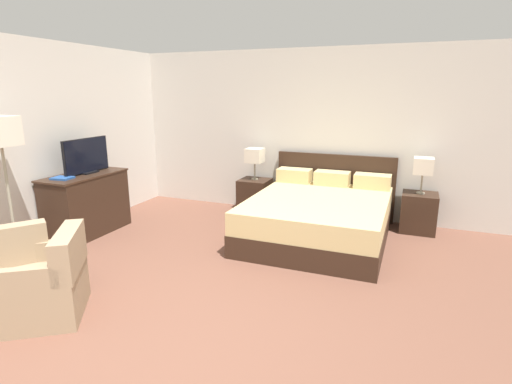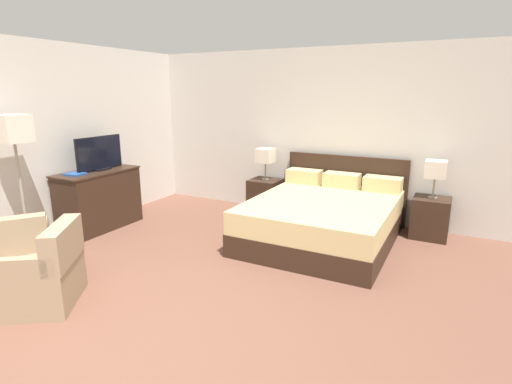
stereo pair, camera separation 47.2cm
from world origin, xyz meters
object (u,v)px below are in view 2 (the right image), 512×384
at_px(tv, 99,154).
at_px(armchair_companion, 40,275).
at_px(nightstand_right, 430,218).
at_px(armchair_by_window, 13,257).
at_px(floor_lamp, 14,139).
at_px(nightstand_left, 265,196).
at_px(table_lamp_right, 436,170).
at_px(bed, 324,218).
at_px(table_lamp_left, 265,156).
at_px(dresser, 99,199).
at_px(book_red_cover, 75,174).

bearing_deg(tv, armchair_companion, -56.45).
xyz_separation_m(nightstand_right, armchair_by_window, (-3.61, -3.40, 0.01)).
xyz_separation_m(tv, floor_lamp, (0.03, -1.19, 0.33)).
height_order(nightstand_right, floor_lamp, floor_lamp).
relative_size(nightstand_left, table_lamp_right, 1.09).
xyz_separation_m(nightstand_left, armchair_companion, (-0.54, -3.53, 0.01)).
bearing_deg(floor_lamp, armchair_by_window, -42.57).
distance_m(bed, armchair_by_window, 3.56).
distance_m(table_lamp_left, dresser, 2.54).
bearing_deg(table_lamp_left, tv, -136.59).
bearing_deg(tv, nightstand_right, 21.58).
bearing_deg(floor_lamp, nightstand_left, 58.75).
xyz_separation_m(table_lamp_left, table_lamp_right, (2.46, 0.00, 0.00)).
xyz_separation_m(table_lamp_left, dresser, (-1.77, -1.75, -0.50)).
height_order(table_lamp_left, floor_lamp, floor_lamp).
relative_size(dresser, armchair_companion, 1.20).
relative_size(bed, floor_lamp, 1.27).
xyz_separation_m(armchair_by_window, armchair_companion, (0.61, -0.13, 0.00)).
bearing_deg(dresser, nightstand_right, 22.50).
xyz_separation_m(table_lamp_right, book_red_cover, (-4.25, -2.09, -0.08)).
xyz_separation_m(nightstand_right, armchair_companion, (-3.00, -3.53, 0.01)).
distance_m(table_lamp_right, floor_lamp, 5.10).
relative_size(book_red_cover, armchair_companion, 0.25).
height_order(tv, armchair_companion, tv).
bearing_deg(table_lamp_right, table_lamp_left, 180.00).
height_order(nightstand_left, armchair_by_window, armchair_by_window).
bearing_deg(table_lamp_left, bed, -31.63).
distance_m(table_lamp_left, armchair_companion, 3.63).
height_order(table_lamp_left, armchair_companion, table_lamp_left).
bearing_deg(dresser, book_red_cover, -92.42).
distance_m(bed, tv, 3.23).
relative_size(nightstand_right, dresser, 0.48).
distance_m(table_lamp_right, armchair_companion, 4.68).
distance_m(table_lamp_right, dresser, 4.61).
bearing_deg(book_red_cover, armchair_by_window, -64.10).
height_order(bed, tv, tv).
bearing_deg(armchair_by_window, armchair_companion, -12.33).
distance_m(dresser, armchair_by_window, 1.76).
bearing_deg(nightstand_right, tv, -158.42).
relative_size(nightstand_left, armchair_companion, 0.57).
height_order(dresser, tv, tv).
height_order(bed, armchair_companion, bed).
distance_m(book_red_cover, floor_lamp, 0.95).
xyz_separation_m(table_lamp_left, tv, (-1.77, -1.67, 0.13)).
relative_size(table_lamp_left, table_lamp_right, 1.00).
relative_size(nightstand_right, table_lamp_right, 1.09).
distance_m(nightstand_left, tv, 2.56).
bearing_deg(nightstand_right, nightstand_left, 180.00).
bearing_deg(armchair_companion, book_red_cover, 130.89).
height_order(tv, book_red_cover, tv).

